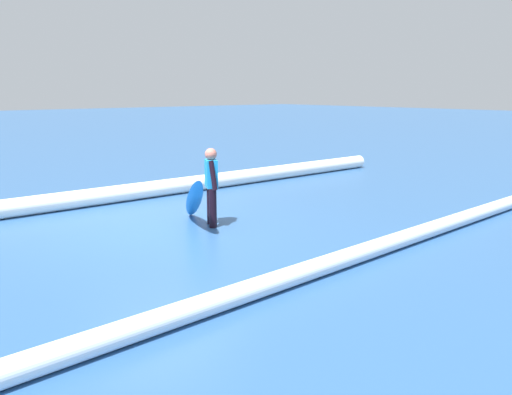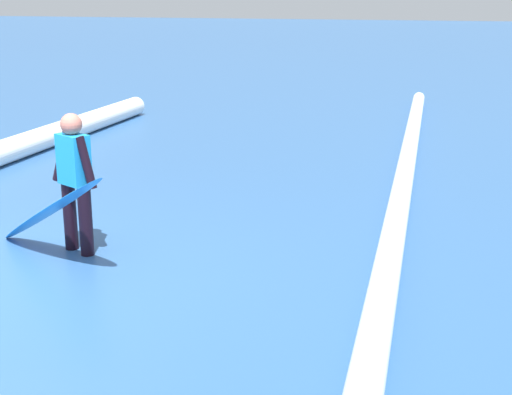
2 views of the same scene
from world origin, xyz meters
The scene contains 3 objects.
surfer centered at (-0.88, 0.43, 0.82)m, with size 0.33×0.60×1.47m.
surfboard centered at (-0.59, 0.28, 0.52)m, with size 1.21×1.84×1.06m.
wave_crest_midground centered at (-1.66, 3.60, 0.13)m, with size 0.27×0.27×21.67m, color white.
Camera 2 is at (5.65, 4.14, 2.66)m, focal length 51.58 mm.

